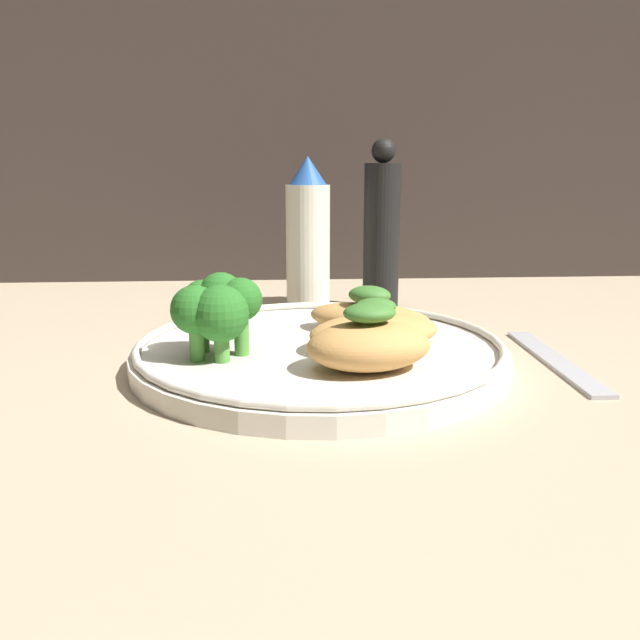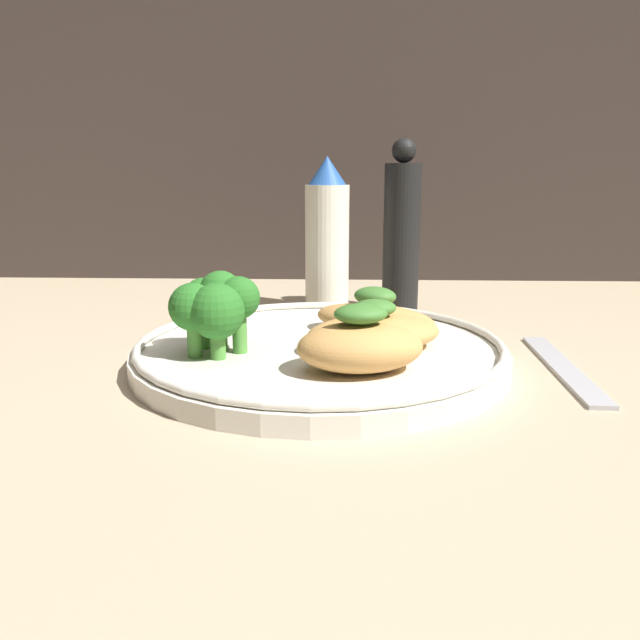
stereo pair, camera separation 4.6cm
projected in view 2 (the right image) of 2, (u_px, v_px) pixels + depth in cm
name	position (u px, v px, depth cm)	size (l,w,h in cm)	color
ground_plane	(320.00, 370.00, 47.20)	(180.00, 180.00, 1.00)	tan
plate	(320.00, 351.00, 46.86)	(27.87, 27.87, 2.00)	silver
grilled_meat_front	(360.00, 345.00, 40.61)	(9.36, 7.48, 4.46)	tan
grilled_meat_middle	(374.00, 332.00, 45.47)	(11.66, 9.38, 3.76)	tan
grilled_meat_back	(375.00, 317.00, 50.06)	(11.46, 9.40, 3.83)	tan
broccoli_bunch	(214.00, 305.00, 43.81)	(6.23, 5.97, 5.85)	#4C8E38
sauce_bottle	(326.00, 238.00, 63.94)	(4.51, 4.51, 15.70)	silver
pepper_grinder	(402.00, 233.00, 63.53)	(3.75, 3.75, 17.43)	black
fork	(563.00, 366.00, 45.65)	(2.31, 16.37, 0.60)	#B2B2B7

